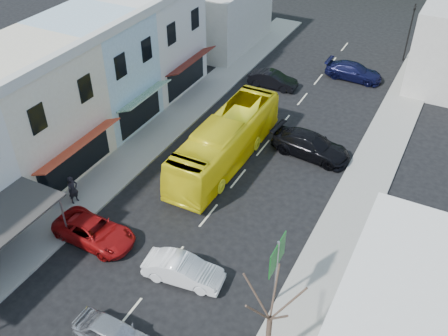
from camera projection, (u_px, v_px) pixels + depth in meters
ground at (173, 260)px, 26.87m from camera, size 120.00×120.00×0.00m
sidewalk_left at (159, 134)px, 36.69m from camera, size 3.00×52.00×0.15m
sidewalk_right at (360, 194)px, 31.15m from camera, size 3.00×52.00×0.15m
shopfront_row at (48, 101)px, 32.64m from camera, size 8.25×30.00×8.00m
distant_block_left at (214, 13)px, 48.67m from camera, size 8.00×10.00×6.00m
bus at (225, 142)px, 33.17m from camera, size 2.51×11.60×3.10m
car_silver at (114, 335)px, 22.33m from camera, size 4.40×1.81×1.40m
car_white at (183, 270)px, 25.38m from camera, size 4.61×2.39×1.40m
car_red at (94, 231)px, 27.64m from camera, size 4.67×2.08×1.40m
car_black_near at (311, 147)px, 34.28m from camera, size 4.65×2.26×1.40m
car_black_far at (273, 80)px, 42.36m from camera, size 4.45×1.94×1.40m
car_navy_far at (354, 72)px, 43.57m from camera, size 4.53×1.92×1.40m
pedestrian_left at (73, 191)px, 29.99m from camera, size 0.52×0.67×1.70m
direction_sign at (276, 273)px, 23.43m from camera, size 0.25×1.86×4.13m
street_tree at (270, 319)px, 20.14m from camera, size 2.87×2.87×6.21m
traffic_signal at (409, 33)px, 45.45m from camera, size 0.84×1.22×5.38m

